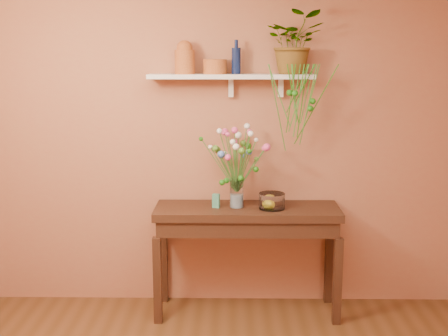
{
  "coord_description": "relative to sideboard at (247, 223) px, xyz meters",
  "views": [
    {
      "loc": [
        0.06,
        -2.68,
        2.1
      ],
      "look_at": [
        0.0,
        1.55,
        1.25
      ],
      "focal_mm": 45.99,
      "sensor_mm": 36.0,
      "label": 1
    }
  ],
  "objects": [
    {
      "name": "lemon",
      "position": [
        0.17,
        -0.05,
        0.17
      ],
      "size": [
        0.07,
        0.07,
        0.07
      ],
      "primitive_type": "sphere",
      "color": "yellow",
      "rests_on": "glass_bowl"
    },
    {
      "name": "blue_bottle",
      "position": [
        -0.09,
        0.14,
        1.28
      ],
      "size": [
        0.07,
        0.07,
        0.26
      ],
      "color": "#0D183F",
      "rests_on": "wall_shelf"
    },
    {
      "name": "bouquet",
      "position": [
        -0.08,
        0.02,
        0.58
      ],
      "size": [
        0.56,
        0.54,
        0.54
      ],
      "color": "#386B28",
      "rests_on": "glass_vase"
    },
    {
      "name": "terracotta_pot",
      "position": [
        -0.26,
        0.15,
        1.23
      ],
      "size": [
        0.23,
        0.23,
        0.11
      ],
      "primitive_type": "cylinder",
      "rotation": [
        0.0,
        0.0,
        0.26
      ],
      "color": "#AE6035",
      "rests_on": "wall_shelf"
    },
    {
      "name": "sideboard",
      "position": [
        0.0,
        0.0,
        0.0
      ],
      "size": [
        1.47,
        0.47,
        0.89
      ],
      "color": "#3C2417",
      "rests_on": "ground"
    },
    {
      "name": "carton",
      "position": [
        -0.25,
        -0.01,
        0.18
      ],
      "size": [
        0.06,
        0.05,
        0.11
      ],
      "primitive_type": "cube",
      "rotation": [
        0.0,
        0.0,
        -0.24
      ],
      "color": "#33707F",
      "rests_on": "sideboard"
    },
    {
      "name": "spider_plant",
      "position": [
        0.36,
        0.14,
        1.42
      ],
      "size": [
        0.44,
        0.39,
        0.48
      ],
      "primitive_type": "imported",
      "rotation": [
        0.0,
        0.0,
        -0.02
      ],
      "color": "#237315",
      "rests_on": "wall_shelf"
    },
    {
      "name": "wall_shelf",
      "position": [
        -0.12,
        0.13,
        1.15
      ],
      "size": [
        1.3,
        0.24,
        0.19
      ],
      "color": "white",
      "rests_on": "room"
    },
    {
      "name": "glass_vase",
      "position": [
        -0.08,
        0.0,
        0.22
      ],
      "size": [
        0.11,
        0.11,
        0.22
      ],
      "color": "white",
      "rests_on": "sideboard"
    },
    {
      "name": "glass_bowl",
      "position": [
        0.19,
        -0.03,
        0.19
      ],
      "size": [
        0.21,
        0.21,
        0.12
      ],
      "color": "white",
      "rests_on": "sideboard"
    },
    {
      "name": "room",
      "position": [
        -0.18,
        -1.74,
        0.59
      ],
      "size": [
        4.04,
        4.04,
        2.7
      ],
      "color": "brown",
      "rests_on": "ground"
    },
    {
      "name": "terracotta_jug",
      "position": [
        -0.5,
        0.13,
        1.3
      ],
      "size": [
        0.19,
        0.19,
        0.26
      ],
      "color": "#AE6035",
      "rests_on": "wall_shelf"
    },
    {
      "name": "plant_fronds",
      "position": [
        0.39,
        -0.02,
        1.0
      ],
      "size": [
        0.53,
        0.36,
        0.69
      ],
      "color": "#237315",
      "rests_on": "wall_shelf"
    }
  ]
}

